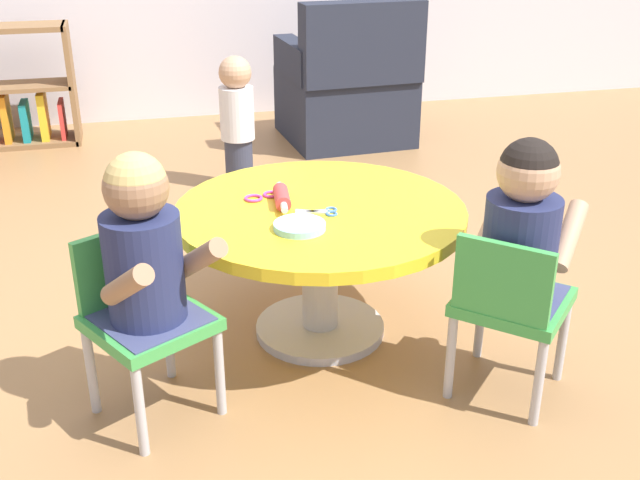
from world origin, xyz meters
name	(u,v)px	position (x,y,z in m)	size (l,w,h in m)	color
ground_plane	(320,331)	(0.00, 0.00, 0.00)	(10.00, 10.00, 0.00)	#9E7247
craft_table	(320,236)	(0.00, 0.00, 0.36)	(0.94, 0.94, 0.46)	silver
child_chair_left	(143,316)	(-0.58, -0.29, 0.31)	(0.41, 0.41, 0.54)	#B7B7BC
seated_child_left	(143,247)	(-0.56, -0.33, 0.53)	(0.40, 0.43, 0.51)	#3F4772
child_chair_right	(510,304)	(0.44, -0.48, 0.31)	(0.42, 0.42, 0.54)	#B7B7BC
seated_child_right	(522,227)	(0.47, -0.45, 0.53)	(0.43, 0.43, 0.51)	#3F4772
armchair_dark	(347,90)	(0.71, 2.15, 0.31)	(0.76, 0.76, 0.85)	#232838
toddler_standing	(237,119)	(-0.05, 1.48, 0.36)	(0.17, 0.17, 0.67)	#33384C
rolling_pin	(282,197)	(-0.11, 0.06, 0.49)	(0.07, 0.23, 0.05)	#D83F3F
craft_scissors	(323,212)	(0.00, -0.05, 0.47)	(0.14, 0.08, 0.01)	silver
playdough_blob_0	(300,226)	(-0.10, -0.16, 0.47)	(0.16, 0.16, 0.02)	#8CCCF2
cookie_cutter_0	(253,198)	(-0.20, 0.12, 0.47)	(0.06, 0.06, 0.01)	#D83FA5
cookie_cutter_1	(271,194)	(-0.13, 0.14, 0.47)	(0.06, 0.06, 0.01)	#D83FA5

